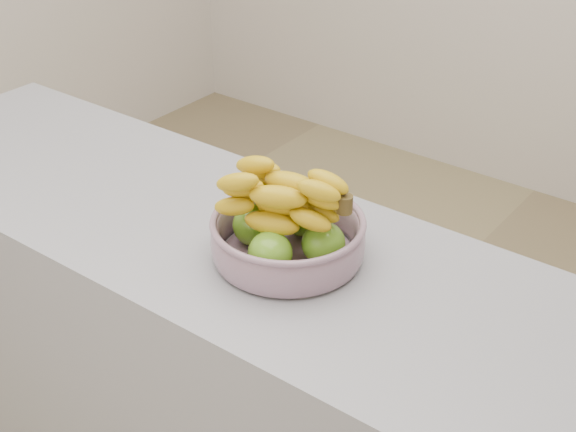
{
  "coord_description": "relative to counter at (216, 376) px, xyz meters",
  "views": [
    {
      "loc": [
        1.06,
        -1.31,
        1.83
      ],
      "look_at": [
        0.23,
        -0.21,
        1.0
      ],
      "focal_mm": 50.0,
      "sensor_mm": 36.0,
      "label": 1
    }
  ],
  "objects": [
    {
      "name": "counter",
      "position": [
        0.0,
        0.0,
        0.0
      ],
      "size": [
        2.0,
        0.6,
        0.9
      ],
      "primitive_type": "cube",
      "color": "gray",
      "rests_on": "ground"
    },
    {
      "name": "fruit_bowl",
      "position": [
        0.23,
        -0.0,
        0.52
      ],
      "size": [
        0.32,
        0.32,
        0.2
      ],
      "rotation": [
        0.0,
        0.0,
        0.19
      ],
      "color": "#99A3B8",
      "rests_on": "counter"
    }
  ]
}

